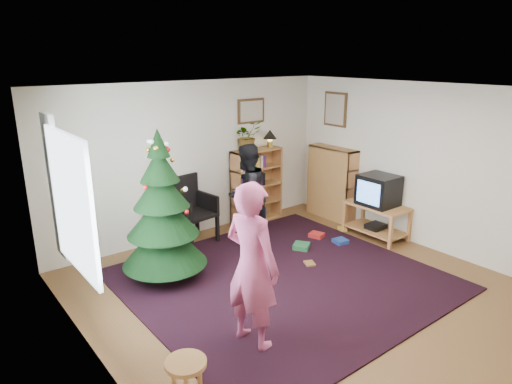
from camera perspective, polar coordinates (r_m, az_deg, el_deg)
floor at (r=5.99m, az=5.27°, el=-12.00°), size 5.00×5.00×0.00m
ceiling at (r=5.27m, az=6.01°, el=12.59°), size 5.00×5.00×0.00m
wall_back at (r=7.44m, az=-7.78°, el=4.02°), size 5.00×0.02×2.50m
wall_left at (r=4.27m, az=-19.67°, el=-6.66°), size 0.02×5.00×2.50m
wall_right at (r=7.40m, az=19.82°, el=3.09°), size 0.02×5.00×2.50m
rug at (r=6.18m, az=3.34°, el=-10.89°), size 3.80×3.60×0.02m
window_pane at (r=4.74m, az=-22.01°, el=-1.38°), size 0.04×1.20×1.40m
curtain at (r=5.40m, az=-23.76°, el=0.56°), size 0.06×0.35×1.60m
picture_back at (r=7.94m, az=-0.62°, el=10.09°), size 0.55×0.03×0.42m
picture_right at (r=8.30m, az=9.90°, el=10.15°), size 0.03×0.50×0.60m
christmas_tree at (r=6.03m, az=-11.59°, el=-3.30°), size 1.11×1.11×2.02m
bookshelf_back at (r=8.09m, az=0.07°, el=0.94°), size 0.95×0.30×1.30m
bookshelf_right at (r=8.37m, az=9.45°, el=1.24°), size 0.30×0.95×1.30m
tv_stand at (r=7.70m, az=14.81°, el=-3.09°), size 0.55×0.99×0.55m
crt_tv at (r=7.56m, az=15.06°, el=0.23°), size 0.52×0.56×0.49m
armchair at (r=7.30m, az=-8.27°, el=-1.81°), size 0.64×0.65×1.05m
stool at (r=3.95m, az=-8.71°, el=-21.65°), size 0.34×0.34×0.56m
person_standing at (r=4.57m, az=-0.50°, el=-9.23°), size 0.53×0.71×1.75m
person_by_chair at (r=7.17m, az=-1.17°, el=-0.17°), size 0.89×0.76×1.57m
potted_plant at (r=7.78m, az=-1.09°, el=7.01°), size 0.50×0.45×0.51m
table_lamp at (r=8.09m, az=1.76°, el=7.07°), size 0.23×0.23×0.31m
floor_clutter at (r=7.30m, az=8.34°, el=-6.26°), size 1.59×0.86×0.08m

